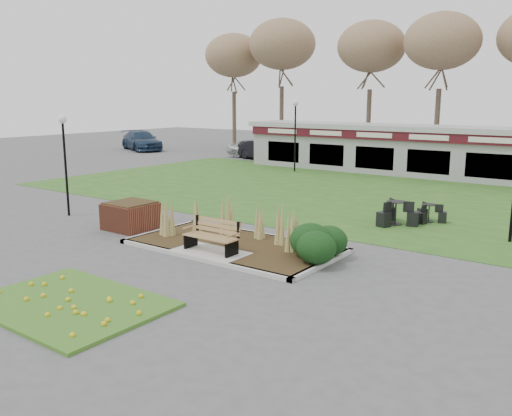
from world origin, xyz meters
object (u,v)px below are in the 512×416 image
Objects in this scene: brick_planter at (131,215)px; car_silver at (256,148)px; car_black at (263,150)px; car_blue at (141,141)px; lamp_post_near_left at (64,143)px; lamp_post_far_left at (295,120)px; bistro_set_c at (429,216)px; bistro_set_b at (395,217)px; food_pavilion at (437,151)px; park_bench at (213,235)px.

car_silver is (-9.94, 20.89, 0.26)m from brick_planter.
car_blue is (-12.99, 0.00, 0.11)m from car_black.
lamp_post_near_left is 15.98m from lamp_post_far_left.
brick_planter is 10.73m from bistro_set_c.
lamp_post_near_left is at bearing -149.29° from car_black.
bistro_set_b is 21.11m from car_black.
bistro_set_c is at bearing 31.33° from lamp_post_near_left.
lamp_post_near_left is at bearing -151.07° from bistro_set_b.
brick_planter is 19.49m from food_pavilion.
bistro_set_c is at bearing 65.27° from park_bench.
bistro_set_b is (7.20, 6.01, -0.18)m from brick_planter.
lamp_post_far_left is 2.79× the size of bistro_set_b.
food_pavilion is at bearing 90.00° from park_bench.
bistro_set_b is at bearing -138.74° from car_silver.
bistro_set_c is 21.05m from car_black.
food_pavilion reaches higher than car_black.
food_pavilion is at bearing 102.18° from bistro_set_b.
lamp_post_far_left reaches higher than car_blue.
bistro_set_b is at bearing 28.93° from lamp_post_near_left.
lamp_post_far_left is at bearing 89.05° from lamp_post_near_left.
food_pavilion reaches higher than car_blue.
car_silver is at bearing 172.36° from food_pavilion.
lamp_post_near_left is at bearing 179.52° from brick_planter.
car_black is at bearing 142.73° from lamp_post_far_left.
bistro_set_b is at bearing -77.82° from food_pavilion.
park_bench is at bearing -103.80° from car_blue.
park_bench is at bearing -5.56° from lamp_post_near_left.
car_blue is at bearing 86.58° from car_silver.
lamp_post_near_left is 0.89× the size of lamp_post_far_left.
park_bench is 19.73m from food_pavilion.
bistro_set_c is 32.31m from car_blue.
lamp_post_far_left is (-3.36, 16.00, 2.69)m from brick_planter.
bistro_set_c is 0.28× the size of car_silver.
park_bench is at bearing -114.73° from bistro_set_c.
food_pavilion is 13.30m from bistro_set_b.
bistro_set_c is (3.63, -11.84, -1.24)m from food_pavilion.
car_silver is (-17.13, 14.88, 0.44)m from bistro_set_b.
brick_planter is 0.26× the size of car_blue.
park_bench is 1.09× the size of bistro_set_b.
lamp_post_far_left is at bearing 142.06° from bistro_set_c.
bistro_set_b is (2.80, 6.76, -0.29)m from park_bench.
lamp_post_far_left is at bearing 101.85° from brick_planter.
lamp_post_near_left is at bearing -113.21° from car_blue.
brick_planter is 0.39× the size of lamp_post_near_left.
bistro_set_b is at bearing -114.82° from car_black.
brick_planter reaches higher than bistro_set_b.
park_bench reaches higher than bistro_set_c.
lamp_post_near_left is 12.61m from bistro_set_b.
park_bench reaches higher than bistro_set_b.
lamp_post_far_left is (-7.76, -2.96, 1.69)m from food_pavilion.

